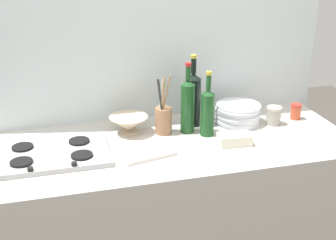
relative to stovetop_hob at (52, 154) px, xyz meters
name	(u,v)px	position (x,y,z in m)	size (l,w,h in m)	color
counter_block	(168,222)	(0.54, 0.01, -0.46)	(1.80, 0.70, 0.90)	beige
backsplash_panel	(149,47)	(0.54, 0.39, 0.36)	(1.90, 0.06, 2.56)	silver
stovetop_hob	(52,154)	(0.00, 0.00, 0.00)	(0.51, 0.34, 0.04)	#B2B2B7
plate_stack	(238,114)	(0.96, 0.16, 0.04)	(0.24, 0.24, 0.10)	white
wine_bottle_leftmost	(208,111)	(0.75, 0.05, 0.11)	(0.07, 0.07, 0.33)	#19471E
wine_bottle_mid_left	(193,98)	(0.72, 0.19, 0.13)	(0.08, 0.08, 0.37)	black
wine_bottle_mid_right	(188,105)	(0.67, 0.12, 0.13)	(0.07, 0.07, 0.36)	#19471E
mixing_bowl	(129,124)	(0.38, 0.18, 0.03)	(0.19, 0.19, 0.09)	beige
butter_dish	(234,139)	(0.84, -0.08, 0.01)	(0.15, 0.09, 0.05)	silver
utensil_crock	(163,119)	(0.55, 0.13, 0.06)	(0.08, 0.08, 0.31)	#996B4C
condiment_jar_front	(274,116)	(1.13, 0.09, 0.03)	(0.08, 0.08, 0.10)	#9E998C
condiment_jar_rear	(296,111)	(1.28, 0.13, 0.03)	(0.06, 0.06, 0.08)	#C64C2D
cutting_board	(145,151)	(0.41, -0.07, 0.00)	(0.25, 0.18, 0.02)	silver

